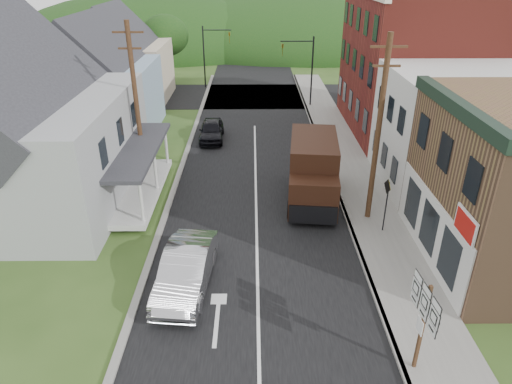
{
  "coord_description": "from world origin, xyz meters",
  "views": [
    {
      "loc": [
        -0.19,
        -16.37,
        11.63
      ],
      "look_at": [
        -0.03,
        2.2,
        2.2
      ],
      "focal_mm": 32.0,
      "sensor_mm": 36.0,
      "label": 1
    }
  ],
  "objects_px": {
    "silver_sedan": "(186,270)",
    "warning_sign": "(387,198)",
    "delivery_van": "(313,171)",
    "dark_sedan": "(212,130)",
    "route_sign_cluster": "(423,316)"
  },
  "relations": [
    {
      "from": "delivery_van",
      "to": "warning_sign",
      "type": "relative_size",
      "value": 2.3
    },
    {
      "from": "silver_sedan",
      "to": "delivery_van",
      "type": "bearing_deg",
      "value": 57.36
    },
    {
      "from": "silver_sedan",
      "to": "dark_sedan",
      "type": "bearing_deg",
      "value": 96.63
    },
    {
      "from": "dark_sedan",
      "to": "warning_sign",
      "type": "height_order",
      "value": "warning_sign"
    },
    {
      "from": "route_sign_cluster",
      "to": "dark_sedan",
      "type": "bearing_deg",
      "value": 107.05
    },
    {
      "from": "dark_sedan",
      "to": "silver_sedan",
      "type": "bearing_deg",
      "value": -90.14
    },
    {
      "from": "warning_sign",
      "to": "dark_sedan",
      "type": "bearing_deg",
      "value": 119.09
    },
    {
      "from": "silver_sedan",
      "to": "warning_sign",
      "type": "height_order",
      "value": "warning_sign"
    },
    {
      "from": "silver_sedan",
      "to": "route_sign_cluster",
      "type": "bearing_deg",
      "value": -23.18
    },
    {
      "from": "silver_sedan",
      "to": "delivery_van",
      "type": "height_order",
      "value": "delivery_van"
    },
    {
      "from": "delivery_van",
      "to": "warning_sign",
      "type": "distance_m",
      "value": 4.53
    },
    {
      "from": "dark_sedan",
      "to": "delivery_van",
      "type": "bearing_deg",
      "value": -58.08
    },
    {
      "from": "delivery_van",
      "to": "route_sign_cluster",
      "type": "xyz_separation_m",
      "value": [
        1.85,
        -11.6,
        0.52
      ]
    },
    {
      "from": "route_sign_cluster",
      "to": "delivery_van",
      "type": "bearing_deg",
      "value": 95.27
    },
    {
      "from": "route_sign_cluster",
      "to": "warning_sign",
      "type": "relative_size",
      "value": 1.18
    }
  ]
}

